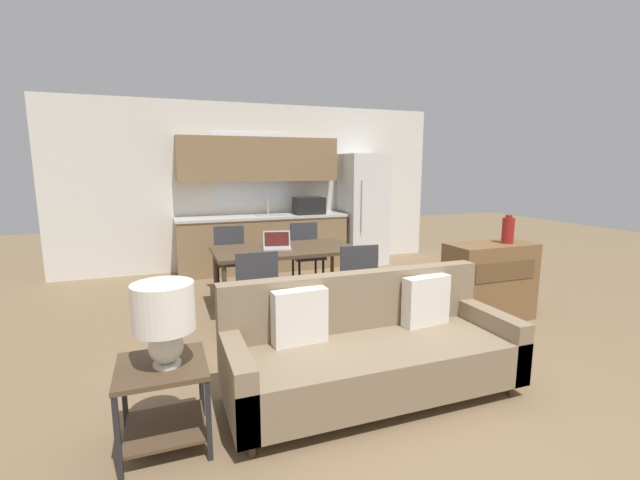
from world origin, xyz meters
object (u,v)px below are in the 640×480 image
at_px(vase, 508,230).
at_px(dining_chair_near_right, 355,280).
at_px(refrigerator, 363,209).
at_px(dining_table, 285,253).
at_px(laptop, 277,244).
at_px(table_lamp, 164,315).
at_px(credenza, 489,281).
at_px(dining_chair_near_left, 255,290).
at_px(dining_chair_far_right, 306,251).
at_px(dining_chair_far_left, 230,257).
at_px(side_table, 163,390).
at_px(couch, 369,350).

distance_m(vase, dining_chair_near_right, 1.78).
bearing_deg(refrigerator, dining_chair_near_right, -117.44).
height_order(dining_table, laptop, laptop).
xyz_separation_m(table_lamp, credenza, (3.39, 1.11, -0.41)).
relative_size(dining_table, dining_chair_near_left, 1.85).
distance_m(vase, dining_chair_far_right, 2.64).
xyz_separation_m(dining_chair_far_left, dining_chair_far_right, (1.06, -0.03, 0.00)).
relative_size(refrigerator, dining_table, 1.14).
bearing_deg(dining_chair_far_right, dining_chair_near_left, -121.48).
bearing_deg(side_table, credenza, 17.63).
xyz_separation_m(dining_chair_near_right, laptop, (-0.61, 0.87, 0.28)).
distance_m(couch, table_lamp, 1.51).
xyz_separation_m(table_lamp, vase, (3.57, 1.08, 0.16)).
bearing_deg(couch, refrigerator, 64.68).
xyz_separation_m(vase, laptop, (-2.29, 1.21, -0.22)).
height_order(couch, dining_chair_far_right, dining_chair_far_right).
distance_m(table_lamp, dining_chair_near_left, 1.70).
relative_size(credenza, dining_chair_far_left, 1.08).
relative_size(table_lamp, dining_chair_far_left, 0.56).
height_order(refrigerator, couch, refrigerator).
bearing_deg(dining_chair_far_right, dining_table, -122.07).
bearing_deg(dining_chair_near_right, dining_chair_near_left, 4.68).
distance_m(dining_chair_far_left, dining_chair_near_left, 1.64).
distance_m(dining_chair_near_right, laptop, 1.10).
height_order(side_table, table_lamp, table_lamp).
xyz_separation_m(side_table, table_lamp, (0.03, -0.03, 0.48)).
bearing_deg(dining_chair_far_left, table_lamp, -99.72).
bearing_deg(vase, side_table, -163.69).
distance_m(refrigerator, credenza, 3.12).
distance_m(couch, dining_chair_near_left, 1.43).
bearing_deg(credenza, dining_chair_far_right, 127.48).
xyz_separation_m(side_table, vase, (3.60, 1.05, 0.64)).
bearing_deg(dining_table, dining_chair_far_left, 122.64).
distance_m(credenza, dining_chair_far_right, 2.45).
xyz_separation_m(dining_chair_far_left, dining_chair_near_left, (-0.01, -1.64, 0.00)).
xyz_separation_m(vase, dining_chair_far_left, (-2.73, 2.01, -0.49)).
bearing_deg(table_lamp, refrigerator, 51.52).
bearing_deg(table_lamp, dining_chair_near_right, 36.88).
distance_m(refrigerator, dining_chair_near_right, 3.15).
relative_size(dining_chair_far_left, laptop, 2.45).
bearing_deg(dining_table, laptop, 166.80).
relative_size(side_table, table_lamp, 1.05).
height_order(table_lamp, dining_chair_far_right, table_lamp).
xyz_separation_m(table_lamp, laptop, (1.28, 2.29, -0.06)).
bearing_deg(vase, laptop, 152.18).
bearing_deg(dining_table, dining_chair_near_left, -122.91).
distance_m(couch, side_table, 1.45).
relative_size(dining_table, side_table, 3.16).
bearing_deg(laptop, vase, -15.29).
distance_m(refrigerator, vase, 3.12).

